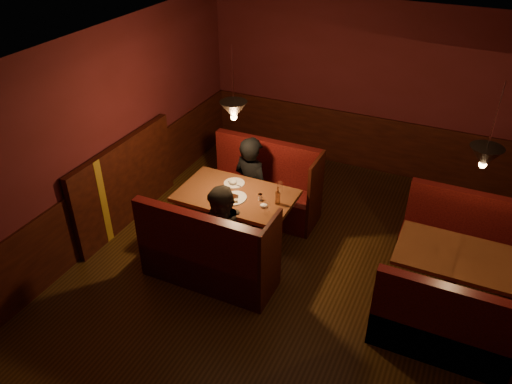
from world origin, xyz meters
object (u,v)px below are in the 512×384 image
at_px(second_bench_far, 460,244).
at_px(main_bench_far, 265,192).
at_px(diner_a, 252,170).
at_px(diner_b, 225,222).
at_px(main_table, 237,206).
at_px(second_table, 454,268).
at_px(second_bench_near, 443,330).
at_px(main_bench_near, 207,260).

bearing_deg(second_bench_far, main_bench_far, 178.93).
relative_size(diner_a, diner_b, 1.07).
bearing_deg(main_table, second_table, 0.37).
distance_m(second_table, diner_b, 2.79).
height_order(second_bench_far, diner_b, diner_b).
relative_size(second_table, diner_b, 0.83).
xyz_separation_m(main_table, second_bench_far, (2.87, 0.83, -0.30)).
height_order(main_bench_far, diner_a, diner_a).
xyz_separation_m(main_bench_far, second_table, (2.82, -0.87, 0.20)).
bearing_deg(second_table, diner_a, 168.46).
relative_size(main_table, second_table, 1.15).
relative_size(second_table, second_bench_near, 0.90).
xyz_separation_m(second_table, diner_b, (-2.71, -0.62, 0.25)).
xyz_separation_m(main_table, second_table, (2.84, 0.02, -0.08)).
xyz_separation_m(second_table, diner_a, (-2.91, 0.59, 0.30)).
distance_m(second_bench_near, diner_b, 2.79).
xyz_separation_m(main_bench_near, second_table, (2.82, 0.91, 0.20)).
relative_size(main_bench_far, second_table, 1.26).
height_order(main_bench_near, second_bench_near, main_bench_near).
bearing_deg(second_table, main_bench_near, -162.20).
bearing_deg(second_bench_near, main_bench_far, 149.48).
xyz_separation_m(main_bench_far, main_bench_near, (0.00, -1.77, 0.00)).
xyz_separation_m(main_bench_near, diner_b, (0.11, 0.29, 0.44)).
distance_m(main_bench_far, second_table, 2.96).
height_order(second_bench_far, diner_a, diner_a).
bearing_deg(main_bench_far, second_bench_far, -1.07).
distance_m(main_table, second_bench_far, 3.01).
distance_m(second_bench_far, diner_a, 3.00).
height_order(main_bench_near, second_bench_far, main_bench_near).
bearing_deg(diner_b, main_bench_far, 81.26).
xyz_separation_m(second_table, second_bench_far, (0.03, 0.81, -0.23)).
distance_m(main_bench_near, second_bench_near, 2.85).
bearing_deg(diner_b, main_table, 89.33).
relative_size(second_bench_far, second_bench_near, 1.00).
bearing_deg(second_table, main_bench_far, 162.91).
distance_m(diner_a, diner_b, 1.23).
bearing_deg(main_table, diner_b, -77.55).
relative_size(main_bench_near, diner_a, 0.98).
height_order(main_table, main_bench_far, main_bench_far).
relative_size(main_bench_near, second_table, 1.26).
distance_m(main_bench_far, second_bench_near, 3.31).
distance_m(main_bench_far, main_bench_near, 1.77).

